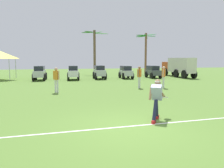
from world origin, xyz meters
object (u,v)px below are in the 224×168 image
object	(u,v)px
frisbee_in_flight	(165,98)
parked_car_slot_d	(126,72)
palm_tree_right_of_centre	(95,48)
parked_car_slot_e	(153,71)
box_truck	(178,66)
frisbee_thrower	(157,97)
teammate_near_sideline	(164,75)
teammate_midfield	(139,75)
parked_car_slot_c	(99,72)
parked_car_slot_b	(73,72)
parked_car_slot_a	(40,73)
teammate_deep	(56,78)
palm_tree_far_right	(146,48)

from	to	relation	value
frisbee_in_flight	parked_car_slot_d	distance (m)	15.58
palm_tree_right_of_centre	parked_car_slot_e	bearing A→B (deg)	-54.89
box_truck	frisbee_thrower	bearing A→B (deg)	-121.99
teammate_near_sideline	parked_car_slot_d	size ratio (longest dim) A/B	0.64
teammate_near_sideline	parked_car_slot_e	xyz separation A→B (m)	(2.69, 7.99, -0.22)
teammate_midfield	parked_car_slot_c	xyz separation A→B (m)	(-1.55, 7.77, -0.20)
parked_car_slot_e	box_truck	size ratio (longest dim) A/B	0.41
parked_car_slot_c	parked_car_slot_b	bearing A→B (deg)	-173.39
frisbee_thrower	parked_car_slot_c	size ratio (longest dim) A/B	0.59
frisbee_in_flight	parked_car_slot_a	bearing A→B (deg)	110.47
frisbee_in_flight	box_truck	xyz separation A→B (m)	(9.62, 15.83, 0.53)
parked_car_slot_d	box_truck	distance (m)	6.56
frisbee_thrower	parked_car_slot_a	bearing A→B (deg)	108.66
parked_car_slot_a	parked_car_slot_e	size ratio (longest dim) A/B	0.98
teammate_midfield	parked_car_slot_b	size ratio (longest dim) A/B	0.65
palm_tree_right_of_centre	teammate_near_sideline	bearing A→B (deg)	-80.39
teammate_midfield	palm_tree_right_of_centre	xyz separation A→B (m)	(-0.93, 15.21, 2.57)
parked_car_slot_a	palm_tree_right_of_centre	bearing A→B (deg)	49.23
teammate_deep	parked_car_slot_a	distance (m)	8.63
parked_car_slot_a	parked_car_slot_b	size ratio (longest dim) A/B	0.99
teammate_midfield	parked_car_slot_a	bearing A→B (deg)	134.50
teammate_near_sideline	palm_tree_far_right	xyz separation A→B (m)	(4.19, 13.99, 2.56)
parked_car_slot_d	frisbee_in_flight	bearing A→B (deg)	-101.51
parked_car_slot_d	parked_car_slot_e	world-z (taller)	same
parked_car_slot_e	palm_tree_far_right	distance (m)	6.79
frisbee_thrower	box_truck	size ratio (longest dim) A/B	0.24
frisbee_in_flight	parked_car_slot_c	size ratio (longest dim) A/B	0.13
teammate_near_sideline	palm_tree_right_of_centre	xyz separation A→B (m)	(-2.63, 15.55, 2.57)
parked_car_slot_c	palm_tree_far_right	world-z (taller)	palm_tree_far_right
teammate_deep	parked_car_slot_e	bearing A→B (deg)	39.96
teammate_midfield	parked_car_slot_e	size ratio (longest dim) A/B	0.64
parked_car_slot_d	teammate_deep	bearing A→B (deg)	-129.46
teammate_midfield	parked_car_slot_c	bearing A→B (deg)	101.30
frisbee_in_flight	parked_car_slot_c	xyz separation A→B (m)	(0.26, 15.34, 0.04)
teammate_midfield	box_truck	world-z (taller)	box_truck
palm_tree_right_of_centre	parked_car_slot_d	bearing A→B (deg)	-73.53
parked_car_slot_a	parked_car_slot_d	distance (m)	8.77
frisbee_thrower	parked_car_slot_e	world-z (taller)	frisbee_thrower
parked_car_slot_c	parked_car_slot_d	xyz separation A→B (m)	(2.85, -0.07, -0.02)
teammate_near_sideline	parked_car_slot_a	world-z (taller)	teammate_near_sideline
parked_car_slot_b	teammate_deep	bearing A→B (deg)	-99.99
parked_car_slot_c	palm_tree_far_right	bearing A→B (deg)	38.33
teammate_deep	parked_car_slot_e	xyz separation A→B (m)	(10.12, 8.48, -0.22)
parked_car_slot_d	frisbee_thrower	bearing A→B (deg)	-102.86
parked_car_slot_d	parked_car_slot_b	bearing A→B (deg)	-177.53
parked_car_slot_c	parked_car_slot_d	size ratio (longest dim) A/B	0.97
frisbee_thrower	parked_car_slot_a	world-z (taller)	parked_car_slot_a
frisbee_thrower	teammate_deep	world-z (taller)	teammate_deep
parked_car_slot_e	box_truck	xyz separation A→B (m)	(3.42, 0.61, 0.51)
parked_car_slot_c	parked_car_slot_e	distance (m)	5.95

